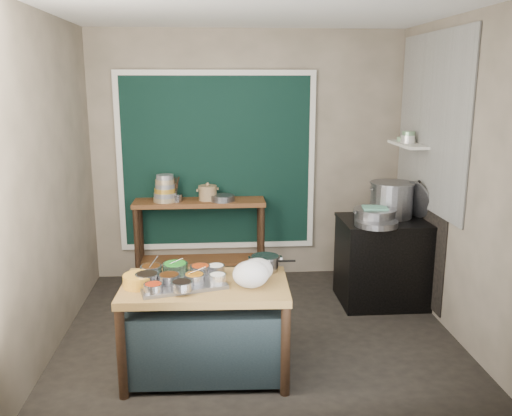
{
  "coord_description": "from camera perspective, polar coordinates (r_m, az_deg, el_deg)",
  "views": [
    {
      "loc": [
        -0.35,
        -4.62,
        2.24
      ],
      "look_at": [
        0.01,
        0.25,
        1.09
      ],
      "focal_mm": 38.0,
      "sensor_mm": 36.0,
      "label": 1
    }
  ],
  "objects": [
    {
      "name": "back_counter",
      "position": [
        6.16,
        -5.88,
        -3.5
      ],
      "size": [
        1.45,
        0.4,
        0.95
      ],
      "primitive_type": "cube",
      "color": "brown",
      "rests_on": "floor"
    },
    {
      "name": "right_wall",
      "position": [
        5.15,
        20.12,
        3.02
      ],
      "size": [
        0.02,
        3.0,
        2.8
      ],
      "primitive_type": "cube",
      "color": "gray",
      "rests_on": "floor"
    },
    {
      "name": "left_wall",
      "position": [
        4.9,
        -20.85,
        2.48
      ],
      "size": [
        0.02,
        3.0,
        2.8
      ],
      "primitive_type": "cube",
      "color": "gray",
      "rests_on": "floor"
    },
    {
      "name": "utensil_cup",
      "position": [
        6.0,
        -8.37,
        1.08
      ],
      "size": [
        0.18,
        0.18,
        0.08
      ],
      "primitive_type": "cylinder",
      "rotation": [
        0.0,
        0.0,
        -0.37
      ],
      "color": "gray",
      "rests_on": "back_counter"
    },
    {
      "name": "shallow_pan",
      "position": [
        5.34,
        12.54,
        -1.56
      ],
      "size": [
        0.44,
        0.44,
        0.05
      ],
      "primitive_type": "cylinder",
      "rotation": [
        0.0,
        0.0,
        0.06
      ],
      "color": "gray",
      "rests_on": "stove_top"
    },
    {
      "name": "stove_top",
      "position": [
        5.61,
        13.6,
        -1.34
      ],
      "size": [
        0.92,
        0.69,
        0.03
      ],
      "primitive_type": "cube",
      "color": "black",
      "rests_on": "stove_block"
    },
    {
      "name": "wide_bowl",
      "position": [
        5.97,
        -3.54,
        1.04
      ],
      "size": [
        0.29,
        0.29,
        0.07
      ],
      "primitive_type": "cylinder",
      "rotation": [
        0.0,
        0.0,
        0.12
      ],
      "color": "gray",
      "rests_on": "back_counter"
    },
    {
      "name": "yellow_basin",
      "position": [
        4.14,
        -12.18,
        -7.47
      ],
      "size": [
        0.25,
        0.25,
        0.09
      ],
      "primitive_type": "cylinder",
      "rotation": [
        0.0,
        0.0,
        -0.05
      ],
      "color": "gold",
      "rests_on": "prep_table"
    },
    {
      "name": "soot_patch",
      "position": [
        5.87,
        16.85,
        -2.56
      ],
      "size": [
        0.01,
        1.3,
        1.3
      ],
      "primitive_type": "cube",
      "color": "black",
      "rests_on": "right_wall"
    },
    {
      "name": "condiment_bowls",
      "position": [
        4.15,
        -8.33,
        -7.02
      ],
      "size": [
        0.68,
        0.54,
        0.08
      ],
      "color": "gray",
      "rests_on": "condiment_tray"
    },
    {
      "name": "green_cloth",
      "position": [
        5.44,
        12.42,
        0.02
      ],
      "size": [
        0.26,
        0.21,
        0.02
      ],
      "primitive_type": "cube",
      "rotation": [
        0.0,
        0.0,
        -0.12
      ],
      "color": "#5DA58F",
      "rests_on": "steamer"
    },
    {
      "name": "ceiling",
      "position": [
        4.67,
        0.17,
        20.24
      ],
      "size": [
        3.5,
        3.0,
        0.02
      ],
      "primitive_type": "cube",
      "color": "gray",
      "rests_on": "back_wall"
    },
    {
      "name": "floor",
      "position": [
        5.15,
        0.15,
        -12.69
      ],
      "size": [
        3.5,
        3.0,
        0.02
      ],
      "primitive_type": "cube",
      "color": "black",
      "rests_on": "ground"
    },
    {
      "name": "plastic_bag_a",
      "position": [
        4.02,
        -0.55,
        -6.99
      ],
      "size": [
        0.3,
        0.26,
        0.2
      ],
      "primitive_type": "ellipsoid",
      "rotation": [
        0.0,
        0.0,
        0.12
      ],
      "color": "white",
      "rests_on": "prep_table"
    },
    {
      "name": "saucepan",
      "position": [
        4.37,
        0.97,
        -5.83
      ],
      "size": [
        0.23,
        0.23,
        0.13
      ],
      "primitive_type": null,
      "rotation": [
        0.0,
        0.0,
        0.02
      ],
      "color": "gray",
      "rests_on": "prep_table"
    },
    {
      "name": "condiment_tray",
      "position": [
        4.15,
        -7.91,
        -7.74
      ],
      "size": [
        0.72,
        0.6,
        0.03
      ],
      "primitive_type": "cube",
      "rotation": [
        0.0,
        0.0,
        0.27
      ],
      "color": "gray",
      "rests_on": "prep_table"
    },
    {
      "name": "curtain_frame",
      "position": [
        6.14,
        -4.15,
        4.86
      ],
      "size": [
        2.22,
        0.03,
        2.02
      ],
      "primitive_type": null,
      "color": "beige",
      "rests_on": "back_wall"
    },
    {
      "name": "pot_lid",
      "position": [
        5.72,
        16.5,
        0.87
      ],
      "size": [
        0.24,
        0.39,
        0.38
      ],
      "primitive_type": "cylinder",
      "rotation": [
        0.0,
        1.36,
        0.41
      ],
      "color": "gray",
      "rests_on": "stove_top"
    },
    {
      "name": "steamer",
      "position": [
        5.46,
        12.38,
        -0.78
      ],
      "size": [
        0.5,
        0.5,
        0.14
      ],
      "primitive_type": null,
      "rotation": [
        0.0,
        0.0,
        0.19
      ],
      "color": "gray",
      "rests_on": "stove_top"
    },
    {
      "name": "bowl_stack",
      "position": [
        6.0,
        -9.52,
        1.89
      ],
      "size": [
        0.26,
        0.26,
        0.3
      ],
      "color": "tan",
      "rests_on": "back_counter"
    },
    {
      "name": "prep_table",
      "position": [
        4.29,
        -5.27,
        -12.57
      ],
      "size": [
        1.27,
        0.76,
        0.75
      ],
      "primitive_type": "cube",
      "rotation": [
        0.0,
        0.0,
        -0.04
      ],
      "color": "olive",
      "rests_on": "floor"
    },
    {
      "name": "stove_block",
      "position": [
        5.74,
        13.36,
        -5.6
      ],
      "size": [
        0.9,
        0.68,
        0.85
      ],
      "primitive_type": "cube",
      "color": "black",
      "rests_on": "floor"
    },
    {
      "name": "plastic_bag_b",
      "position": [
        4.15,
        0.16,
        -6.52
      ],
      "size": [
        0.25,
        0.22,
        0.18
      ],
      "primitive_type": "ellipsoid",
      "rotation": [
        0.0,
        0.0,
        -0.06
      ],
      "color": "white",
      "rests_on": "prep_table"
    },
    {
      "name": "back_wall",
      "position": [
        6.2,
        -0.91,
        5.43
      ],
      "size": [
        3.5,
        0.02,
        2.8
      ],
      "primitive_type": "cube",
      "color": "gray",
      "rests_on": "floor"
    },
    {
      "name": "tile_panel",
      "position": [
        5.59,
        17.95,
        8.59
      ],
      "size": [
        0.02,
        1.7,
        1.7
      ],
      "primitive_type": "cube",
      "color": "#B2B2AA",
      "rests_on": "right_wall"
    },
    {
      "name": "shelf_bowl_stack",
      "position": [
        5.85,
        15.77,
        7.15
      ],
      "size": [
        0.15,
        0.15,
        0.12
      ],
      "color": "silver",
      "rests_on": "wall_shelf"
    },
    {
      "name": "stock_pot",
      "position": [
        5.7,
        14.06,
        0.87
      ],
      "size": [
        0.55,
        0.55,
        0.36
      ],
      "primitive_type": null,
      "rotation": [
        0.0,
        0.0,
        0.21
      ],
      "color": "gray",
      "rests_on": "stove_top"
    },
    {
      "name": "ceramic_crock",
      "position": [
        6.02,
        -5.11,
        1.5
      ],
      "size": [
        0.27,
        0.27,
        0.14
      ],
      "primitive_type": null,
      "rotation": [
        0.0,
        0.0,
        0.36
      ],
      "color": "olive",
      "rests_on": "back_counter"
    },
    {
      "name": "shelf_bowl_green",
      "position": [
        6.01,
        15.19,
        7.01
      ],
      "size": [
        0.14,
        0.14,
        0.04
      ],
      "primitive_type": "cylinder",
      "rotation": [
        0.0,
        0.0,
        0.19
      ],
      "color": "gray",
      "rests_on": "wall_shelf"
    },
    {
      "name": "wall_shelf",
      "position": [
        5.85,
        15.73,
        6.45
      ],
      "size": [
        0.22,
        0.7,
        0.03
      ],
      "primitive_type": "cube",
      "color": "beige",
      "rests_on": "right_wall"
    },
    {
      "name": "curtain_panel",
      "position": [
        6.15,
        -4.15,
        4.87
      ],
      "size": [
        2.1,
        0.02,
        1.9
      ],
      "primitive_type": "cube",
      "color": "black",
      "rests_on": "back_wall"
    }
  ]
}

